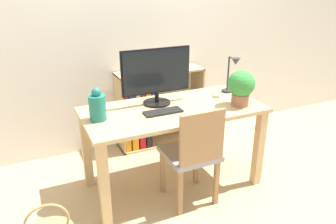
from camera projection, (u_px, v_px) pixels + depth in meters
The scene contains 10 objects.
ground_plane at pixel (173, 183), 2.95m from camera, with size 10.00×10.00×0.00m, color tan.
wall_back at pixel (132, 22), 3.27m from camera, with size 8.00×0.05×2.60m.
desk at pixel (173, 122), 2.72m from camera, with size 1.47×0.71×0.72m.
monitor at pixel (156, 74), 2.68m from camera, with size 0.60×0.23×0.47m.
keyboard at pixel (163, 112), 2.57m from camera, with size 0.31×0.12×0.02m.
vase at pixel (97, 106), 2.41m from camera, with size 0.13×0.13×0.25m.
desk_lamp at pixel (232, 72), 2.93m from camera, with size 0.10×0.19×0.34m.
potted_plant at pixel (241, 86), 2.67m from camera, with size 0.22×0.22×0.30m.
chair at pixel (193, 152), 2.53m from camera, with size 0.40×0.40×0.84m.
bookshelf at pixel (145, 111), 3.48m from camera, with size 0.93×0.28×0.82m.
Camera 1 is at (-1.08, -2.25, 1.70)m, focal length 35.00 mm.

